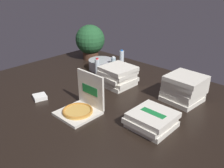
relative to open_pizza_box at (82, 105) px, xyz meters
name	(u,v)px	position (x,y,z in m)	size (l,w,h in m)	color
ground_plane	(105,100)	(-0.04, 0.34, -0.09)	(3.20, 2.40, 0.02)	black
open_pizza_box	(82,105)	(0.00, 0.00, 0.00)	(0.34, 0.35, 0.37)	silver
pizza_stack_center_near	(118,76)	(-0.17, 0.69, 0.04)	(0.38, 0.38, 0.23)	silver
pizza_stack_right_near	(184,88)	(0.57, 0.87, 0.06)	(0.38, 0.39, 0.28)	silver
pizza_stack_right_mid	(152,120)	(0.61, 0.25, -0.01)	(0.36, 0.36, 0.14)	silver
ice_bucket	(101,64)	(-0.70, 0.94, -0.01)	(0.34, 0.34, 0.13)	#B7BABF
water_bottle_0	(97,67)	(-0.58, 0.76, 0.03)	(0.06, 0.06, 0.22)	white
water_bottle_1	(113,65)	(-0.48, 0.95, 0.03)	(0.06, 0.06, 0.22)	silver
water_bottle_2	(122,58)	(-0.60, 1.25, 0.03)	(0.06, 0.06, 0.22)	white
potted_plant	(90,41)	(-1.14, 1.14, 0.21)	(0.44, 0.44, 0.52)	#513323
napkin_pile	(40,97)	(-0.53, -0.12, -0.05)	(0.13, 0.13, 0.04)	white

